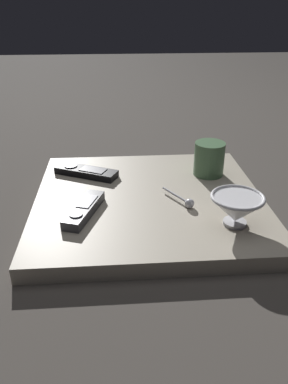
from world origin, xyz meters
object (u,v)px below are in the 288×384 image
at_px(teaspoon, 186,201).
at_px(tv_remote_near, 84,210).
at_px(coffee_mug, 209,159).
at_px(cereal_bowl, 236,208).
at_px(tv_remote_far, 86,172).

height_order(teaspoon, tv_remote_near, tv_remote_near).
distance_m(coffee_mug, tv_remote_near, 0.40).
bearing_deg(tv_remote_near, teaspoon, -84.84).
distance_m(cereal_bowl, tv_remote_far, 0.46).
bearing_deg(coffee_mug, tv_remote_near, 120.67).
distance_m(cereal_bowl, tv_remote_near, 0.35).
height_order(cereal_bowl, tv_remote_near, cereal_bowl).
bearing_deg(cereal_bowl, tv_remote_far, 50.04).
relative_size(cereal_bowl, teaspoon, 1.17).
bearing_deg(cereal_bowl, tv_remote_near, 78.31).
height_order(cereal_bowl, coffee_mug, coffee_mug).
distance_m(coffee_mug, tv_remote_far, 0.35).
xyz_separation_m(teaspoon, tv_remote_near, (-0.02, 0.25, 0.00)).
relative_size(coffee_mug, tv_remote_near, 0.56).
bearing_deg(tv_remote_far, tv_remote_near, -177.87).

